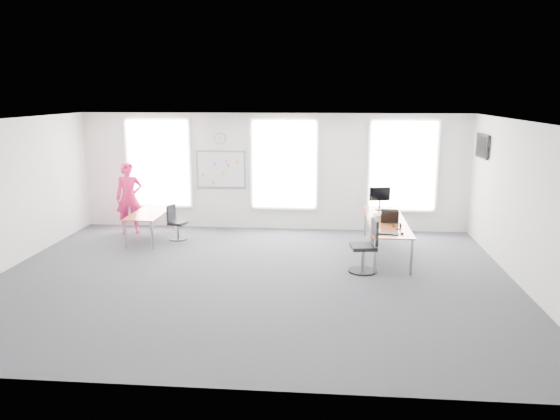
# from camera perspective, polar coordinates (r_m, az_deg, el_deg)

# --- Properties ---
(floor) EXTENTS (10.00, 10.00, 0.00)m
(floor) POSITION_cam_1_polar(r_m,az_deg,el_deg) (10.59, -2.96, -7.15)
(floor) COLOR #2D2D33
(floor) RESTS_ON ground
(ceiling) EXTENTS (10.00, 10.00, 0.00)m
(ceiling) POSITION_cam_1_polar(r_m,az_deg,el_deg) (10.01, -3.15, 9.28)
(ceiling) COLOR white
(ceiling) RESTS_ON ground
(wall_back) EXTENTS (10.00, 0.00, 10.00)m
(wall_back) POSITION_cam_1_polar(r_m,az_deg,el_deg) (14.11, -0.77, 4.01)
(wall_back) COLOR white
(wall_back) RESTS_ON ground
(wall_front) EXTENTS (10.00, 0.00, 10.00)m
(wall_front) POSITION_cam_1_polar(r_m,az_deg,el_deg) (6.39, -8.13, -6.22)
(wall_front) COLOR white
(wall_front) RESTS_ON ground
(wall_right) EXTENTS (0.00, 10.00, 10.00)m
(wall_right) POSITION_cam_1_polar(r_m,az_deg,el_deg) (10.71, 24.48, 0.29)
(wall_right) COLOR white
(wall_right) RESTS_ON ground
(window_left) EXTENTS (1.60, 0.06, 2.20)m
(window_left) POSITION_cam_1_polar(r_m,az_deg,el_deg) (14.66, -12.57, 4.82)
(window_left) COLOR silver
(window_left) RESTS_ON wall_back
(window_mid) EXTENTS (1.60, 0.06, 2.20)m
(window_mid) POSITION_cam_1_polar(r_m,az_deg,el_deg) (14.03, 0.44, 4.79)
(window_mid) COLOR silver
(window_mid) RESTS_ON wall_back
(window_right) EXTENTS (1.60, 0.06, 2.20)m
(window_right) POSITION_cam_1_polar(r_m,az_deg,el_deg) (14.11, 12.71, 4.53)
(window_right) COLOR silver
(window_right) RESTS_ON wall_back
(desk_right) EXTENTS (0.82, 3.09, 0.75)m
(desk_right) POSITION_cam_1_polar(r_m,az_deg,el_deg) (12.25, 11.04, -1.27)
(desk_right) COLOR #AE542E
(desk_right) RESTS_ON ground
(desk_left) EXTENTS (0.74, 1.86, 0.68)m
(desk_left) POSITION_cam_1_polar(r_m,az_deg,el_deg) (13.58, -13.39, -0.41)
(desk_left) COLOR #AE542E
(desk_left) RESTS_ON ground
(chair_right) EXTENTS (0.57, 0.57, 1.07)m
(chair_right) POSITION_cam_1_polar(r_m,az_deg,el_deg) (10.96, 9.01, -4.05)
(chair_right) COLOR black
(chair_right) RESTS_ON ground
(chair_left) EXTENTS (0.46, 0.46, 0.84)m
(chair_left) POSITION_cam_1_polar(r_m,az_deg,el_deg) (13.48, -10.81, -1.49)
(chair_left) COLOR black
(chair_left) RESTS_ON ground
(person) EXTENTS (0.77, 0.63, 1.81)m
(person) POSITION_cam_1_polar(r_m,az_deg,el_deg) (14.28, -15.47, 1.24)
(person) COLOR #C51850
(person) RESTS_ON ground
(whiteboard) EXTENTS (1.20, 0.03, 0.90)m
(whiteboard) POSITION_cam_1_polar(r_m,az_deg,el_deg) (14.27, -6.20, 4.24)
(whiteboard) COLOR silver
(whiteboard) RESTS_ON wall_back
(wall_clock) EXTENTS (0.30, 0.04, 0.30)m
(wall_clock) POSITION_cam_1_polar(r_m,az_deg,el_deg) (14.19, -6.27, 7.44)
(wall_clock) COLOR gray
(wall_clock) RESTS_ON wall_back
(tv) EXTENTS (0.06, 0.90, 0.55)m
(tv) POSITION_cam_1_polar(r_m,az_deg,el_deg) (13.42, 20.41, 6.27)
(tv) COLOR black
(tv) RESTS_ON wall_right
(keyboard) EXTENTS (0.43, 0.25, 0.02)m
(keyboard) POSITION_cam_1_polar(r_m,az_deg,el_deg) (11.04, 11.24, -2.44)
(keyboard) COLOR black
(keyboard) RESTS_ON desk_right
(mouse) EXTENTS (0.08, 0.12, 0.04)m
(mouse) POSITION_cam_1_polar(r_m,az_deg,el_deg) (11.09, 12.64, -2.38)
(mouse) COLOR black
(mouse) RESTS_ON desk_right
(lens_cap) EXTENTS (0.07, 0.07, 0.01)m
(lens_cap) POSITION_cam_1_polar(r_m,az_deg,el_deg) (11.47, 12.17, -1.97)
(lens_cap) COLOR black
(lens_cap) RESTS_ON desk_right
(headphones) EXTENTS (0.17, 0.09, 0.10)m
(headphones) POSITION_cam_1_polar(r_m,az_deg,el_deg) (11.60, 12.12, -1.59)
(headphones) COLOR black
(headphones) RESTS_ON desk_right
(laptop_sleeve) EXTENTS (0.38, 0.24, 0.30)m
(laptop_sleeve) POSITION_cam_1_polar(r_m,az_deg,el_deg) (11.91, 11.40, -0.70)
(laptop_sleeve) COLOR black
(laptop_sleeve) RESTS_ON desk_right
(paper_stack) EXTENTS (0.37, 0.30, 0.12)m
(paper_stack) POSITION_cam_1_polar(r_m,az_deg,el_deg) (12.28, 10.64, -0.71)
(paper_stack) COLOR beige
(paper_stack) RESTS_ON desk_right
(monitor) EXTENTS (0.50, 0.20, 0.55)m
(monitor) POSITION_cam_1_polar(r_m,az_deg,el_deg) (13.22, 10.38, 1.42)
(monitor) COLOR black
(monitor) RESTS_ON desk_right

